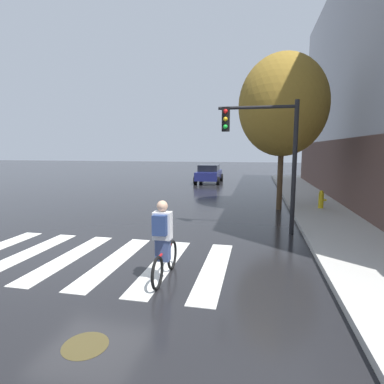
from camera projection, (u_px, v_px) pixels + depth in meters
ground_plane at (89, 259)px, 7.62m from camera, size 120.00×120.00×0.00m
crosswalk_stripes at (92, 259)px, 7.61m from camera, size 6.67×3.55×0.01m
manhole_cover at (85, 345)px, 4.25m from camera, size 0.64×0.64×0.01m
sedan_mid at (209, 173)px, 24.92m from camera, size 2.07×4.30×1.47m
cyclist at (163, 241)px, 6.25m from camera, size 0.36×1.71×1.69m
traffic_light_near at (268, 144)px, 9.64m from camera, size 2.47×0.28×4.20m
fire_hydrant at (321, 199)px, 13.41m from camera, size 0.33×0.22×0.78m
street_tree_near at (283, 106)px, 13.29m from camera, size 3.81×3.81×6.78m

